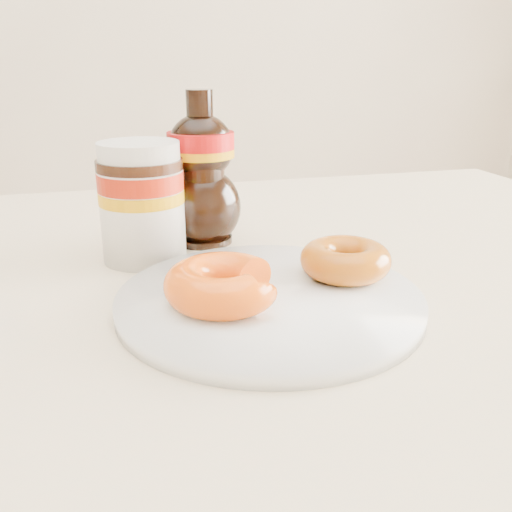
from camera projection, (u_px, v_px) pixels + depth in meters
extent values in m
cube|color=beige|center=(172.00, 291.00, 0.63)|extent=(1.40, 0.90, 0.04)
cylinder|color=#C6B28C|center=(443.00, 356.00, 1.25)|extent=(0.06, 0.06, 0.71)
cylinder|color=white|center=(269.00, 300.00, 0.54)|extent=(0.29, 0.29, 0.01)
torus|color=white|center=(269.00, 299.00, 0.54)|extent=(0.29, 0.29, 0.01)
torus|color=orange|center=(222.00, 284.00, 0.51)|extent=(0.14, 0.14, 0.04)
torus|color=#9E500A|center=(345.00, 260.00, 0.58)|extent=(0.10, 0.10, 0.03)
cylinder|color=white|center=(143.00, 212.00, 0.66)|extent=(0.10, 0.10, 0.11)
cylinder|color=maroon|center=(141.00, 181.00, 0.64)|extent=(0.10, 0.10, 0.02)
cylinder|color=#D89905|center=(142.00, 196.00, 0.65)|extent=(0.10, 0.10, 0.01)
cylinder|color=black|center=(139.00, 164.00, 0.64)|extent=(0.10, 0.10, 0.01)
cylinder|color=white|center=(139.00, 152.00, 0.63)|extent=(0.09, 0.09, 0.02)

